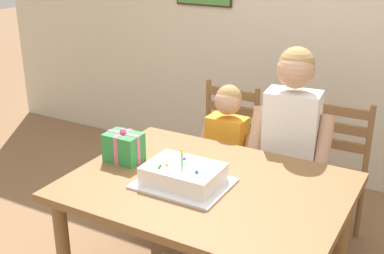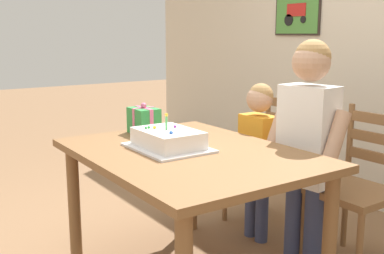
{
  "view_description": "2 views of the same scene",
  "coord_description": "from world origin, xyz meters",
  "px_view_note": "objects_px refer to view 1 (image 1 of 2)",
  "views": [
    {
      "loc": [
        1.0,
        -1.93,
        1.88
      ],
      "look_at": [
        -0.15,
        0.12,
        0.97
      ],
      "focal_mm": 46.72,
      "sensor_mm": 36.0,
      "label": 1
    },
    {
      "loc": [
        1.96,
        -1.31,
        1.34
      ],
      "look_at": [
        -0.19,
        0.15,
        0.82
      ],
      "focal_mm": 43.94,
      "sensor_mm": 36.0,
      "label": 2
    }
  ],
  "objects_px": {
    "dining_table": "(207,200)",
    "child_younger": "(227,148)",
    "chair_right": "(328,176)",
    "birthday_cake": "(183,176)",
    "gift_box_red_large": "(124,147)",
    "child_older": "(291,135)",
    "chair_left": "(221,152)"
  },
  "relations": [
    {
      "from": "gift_box_red_large",
      "to": "child_older",
      "type": "distance_m",
      "value": 0.97
    },
    {
      "from": "dining_table",
      "to": "chair_right",
      "type": "height_order",
      "value": "chair_right"
    },
    {
      "from": "chair_left",
      "to": "gift_box_red_large",
      "type": "bearing_deg",
      "value": -98.55
    },
    {
      "from": "birthday_cake",
      "to": "chair_right",
      "type": "xyz_separation_m",
      "value": [
        0.47,
        0.99,
        -0.32
      ]
    },
    {
      "from": "dining_table",
      "to": "child_younger",
      "type": "xyz_separation_m",
      "value": [
        -0.22,
        0.68,
        -0.02
      ]
    },
    {
      "from": "gift_box_red_large",
      "to": "chair_right",
      "type": "xyz_separation_m",
      "value": [
        0.89,
        0.91,
        -0.35
      ]
    },
    {
      "from": "gift_box_red_large",
      "to": "child_older",
      "type": "bearing_deg",
      "value": 43.46
    },
    {
      "from": "child_younger",
      "to": "birthday_cake",
      "type": "bearing_deg",
      "value": -80.72
    },
    {
      "from": "dining_table",
      "to": "chair_left",
      "type": "height_order",
      "value": "chair_left"
    },
    {
      "from": "chair_left",
      "to": "chair_right",
      "type": "relative_size",
      "value": 1.0
    },
    {
      "from": "dining_table",
      "to": "child_older",
      "type": "height_order",
      "value": "child_older"
    },
    {
      "from": "gift_box_red_large",
      "to": "chair_left",
      "type": "xyz_separation_m",
      "value": [
        0.14,
        0.91,
        -0.35
      ]
    },
    {
      "from": "dining_table",
      "to": "birthday_cake",
      "type": "relative_size",
      "value": 3.04
    },
    {
      "from": "chair_right",
      "to": "child_younger",
      "type": "relative_size",
      "value": 0.89
    },
    {
      "from": "chair_left",
      "to": "birthday_cake",
      "type": "bearing_deg",
      "value": -74.24
    },
    {
      "from": "chair_right",
      "to": "child_older",
      "type": "bearing_deg",
      "value": -127.33
    },
    {
      "from": "birthday_cake",
      "to": "child_younger",
      "type": "height_order",
      "value": "child_younger"
    },
    {
      "from": "birthday_cake",
      "to": "chair_left",
      "type": "height_order",
      "value": "birthday_cake"
    },
    {
      "from": "gift_box_red_large",
      "to": "chair_right",
      "type": "relative_size",
      "value": 0.21
    },
    {
      "from": "dining_table",
      "to": "gift_box_red_large",
      "type": "xyz_separation_m",
      "value": [
        -0.51,
        0.01,
        0.17
      ]
    },
    {
      "from": "chair_left",
      "to": "child_younger",
      "type": "xyz_separation_m",
      "value": [
        0.16,
        -0.24,
        0.16
      ]
    },
    {
      "from": "birthday_cake",
      "to": "child_younger",
      "type": "distance_m",
      "value": 0.77
    },
    {
      "from": "birthday_cake",
      "to": "gift_box_red_large",
      "type": "height_order",
      "value": "birthday_cake"
    },
    {
      "from": "dining_table",
      "to": "chair_right",
      "type": "bearing_deg",
      "value": 67.78
    },
    {
      "from": "chair_left",
      "to": "chair_right",
      "type": "bearing_deg",
      "value": 0.0
    },
    {
      "from": "chair_right",
      "to": "child_older",
      "type": "height_order",
      "value": "child_older"
    },
    {
      "from": "chair_left",
      "to": "chair_right",
      "type": "xyz_separation_m",
      "value": [
        0.75,
        0.0,
        0.0
      ]
    },
    {
      "from": "gift_box_red_large",
      "to": "child_younger",
      "type": "bearing_deg",
      "value": 66.15
    },
    {
      "from": "dining_table",
      "to": "chair_left",
      "type": "xyz_separation_m",
      "value": [
        -0.37,
        0.92,
        -0.18
      ]
    },
    {
      "from": "chair_left",
      "to": "child_older",
      "type": "distance_m",
      "value": 0.7
    },
    {
      "from": "chair_left",
      "to": "child_older",
      "type": "height_order",
      "value": "child_older"
    },
    {
      "from": "chair_right",
      "to": "child_younger",
      "type": "height_order",
      "value": "child_younger"
    }
  ]
}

